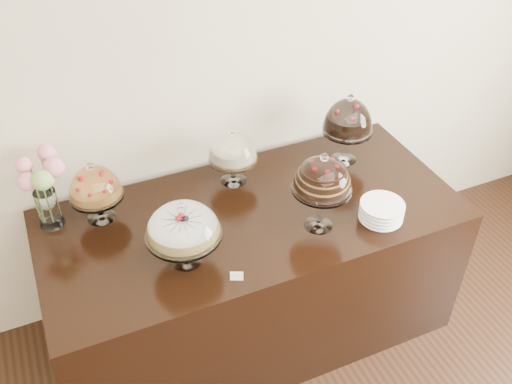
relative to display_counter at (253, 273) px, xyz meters
name	(u,v)px	position (x,y,z in m)	size (l,w,h in m)	color
wall_back	(238,60)	(0.16, 0.55, 1.05)	(5.00, 0.04, 3.00)	beige
display_counter	(253,273)	(0.00, 0.00, 0.00)	(2.20, 1.00, 0.90)	black
cake_stand_sugar_sponge	(183,225)	(-0.42, -0.19, 0.68)	(0.36, 0.36, 0.36)	white
cake_stand_choco_layer	(323,177)	(0.27, -0.22, 0.76)	(0.30, 0.30, 0.44)	white
cake_stand_cheesecake	(233,149)	(0.02, 0.31, 0.66)	(0.27, 0.27, 0.34)	white
cake_stand_dark_choco	(348,119)	(0.69, 0.24, 0.73)	(0.29, 0.29, 0.43)	white
cake_stand_fruit_tart	(95,186)	(-0.73, 0.29, 0.66)	(0.27, 0.27, 0.35)	white
flower_vase	(44,185)	(-0.96, 0.34, 0.69)	(0.23, 0.28, 0.39)	white
plate_stack	(382,211)	(0.59, -0.30, 0.50)	(0.22, 0.22, 0.09)	white
price_card_left	(237,276)	(-0.25, -0.40, 0.47)	(0.06, 0.01, 0.04)	white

